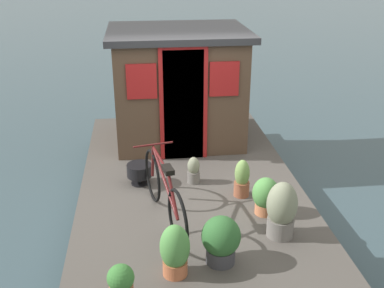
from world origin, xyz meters
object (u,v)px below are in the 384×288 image
potted_plant_geranium (282,210)px  potted_plant_thyme (265,196)px  potted_plant_ivy (194,170)px  charcoal_grill (139,171)px  houseboat_cabin (178,85)px  potted_plant_lavender (221,240)px  bicycle (164,193)px  potted_plant_fern (175,251)px  potted_plant_basil (121,283)px  potted_plant_sage (242,179)px

potted_plant_geranium → potted_plant_thyme: (0.49, 0.05, -0.09)m
potted_plant_ivy → charcoal_grill: (0.05, 0.75, 0.01)m
houseboat_cabin → potted_plant_ivy: (-1.65, -0.05, -0.75)m
potted_plant_lavender → potted_plant_thyme: 1.14m
bicycle → potted_plant_ivy: 1.07m
potted_plant_fern → potted_plant_geranium: potted_plant_geranium is taller
houseboat_cabin → potted_plant_thyme: houseboat_cabin is taller
potted_plant_basil → potted_plant_fern: (0.33, -0.53, 0.08)m
potted_plant_basil → potted_plant_sage: bearing=-40.0°
houseboat_cabin → bicycle: bearing=171.0°
houseboat_cabin → potted_plant_lavender: (-3.45, -0.12, -0.66)m
potted_plant_lavender → potted_plant_ivy: bearing=2.1°
potted_plant_fern → potted_plant_thyme: bearing=-49.4°
potted_plant_sage → potted_plant_geranium: size_ratio=0.77×
potted_plant_sage → potted_plant_geranium: (-0.96, -0.24, 0.09)m
potted_plant_sage → potted_plant_lavender: potted_plant_lavender is taller
potted_plant_ivy → potted_plant_thyme: potted_plant_thyme is taller
potted_plant_fern → charcoal_grill: 2.02m
houseboat_cabin → charcoal_grill: bearing=156.5°
potted_plant_fern → potted_plant_basil: bearing=122.0°
potted_plant_fern → potted_plant_thyme: potted_plant_fern is taller
potted_plant_basil → potted_plant_ivy: bearing=-22.7°
potted_plant_sage → bicycle: bearing=115.4°
charcoal_grill → potted_plant_ivy: bearing=-93.5°
potted_plant_basil → potted_plant_thyme: size_ratio=0.82×
potted_plant_basil → charcoal_grill: size_ratio=1.15×
potted_plant_ivy → potted_plant_lavender: 1.80m
bicycle → houseboat_cabin: bearing=-9.0°
bicycle → potted_plant_basil: size_ratio=4.42×
bicycle → potted_plant_fern: bearing=-177.5°
potted_plant_ivy → houseboat_cabin: bearing=1.8°
bicycle → potted_plant_geranium: (-0.46, -1.29, -0.05)m
potted_plant_lavender → charcoal_grill: potted_plant_lavender is taller
potted_plant_thyme → charcoal_grill: (0.96, 1.53, -0.05)m
potted_plant_geranium → potted_plant_basil: bearing=116.1°
potted_plant_sage → potted_plant_thyme: (-0.47, -0.19, 0.00)m
potted_plant_sage → potted_plant_ivy: bearing=52.9°
houseboat_cabin → potted_plant_fern: 3.67m
bicycle → potted_plant_fern: size_ratio=3.07×
potted_plant_basil → potted_plant_sage: (1.83, -1.54, 0.04)m
potted_plant_fern → potted_plant_thyme: (1.03, -1.20, -0.04)m
houseboat_cabin → potted_plant_ivy: size_ratio=5.81×
potted_plant_fern → potted_plant_lavender: bearing=-74.0°
potted_plant_sage → houseboat_cabin: bearing=17.0°
houseboat_cabin → potted_plant_basil: size_ratio=5.61×
houseboat_cabin → potted_plant_basil: houseboat_cabin is taller
potted_plant_fern → potted_plant_lavender: potted_plant_fern is taller
charcoal_grill → houseboat_cabin: bearing=-23.5°
potted_plant_ivy → potted_plant_fern: size_ratio=0.67×
charcoal_grill → potted_plant_sage: bearing=-110.1°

